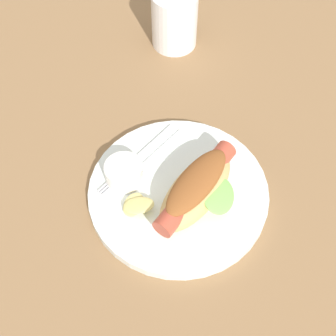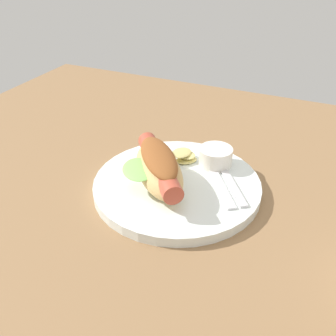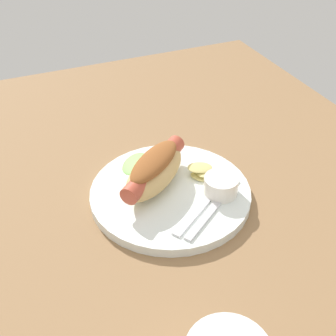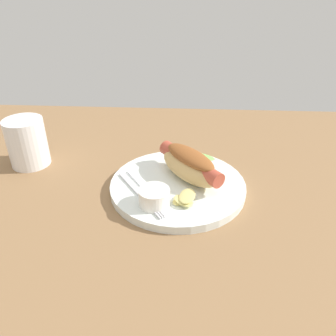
% 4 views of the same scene
% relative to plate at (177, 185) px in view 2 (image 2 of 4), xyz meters
% --- Properties ---
extents(ground_plane, '(1.20, 0.90, 0.02)m').
position_rel_plate_xyz_m(ground_plane, '(-0.04, -0.01, -0.02)').
color(ground_plane, olive).
extents(plate, '(0.26, 0.26, 0.02)m').
position_rel_plate_xyz_m(plate, '(0.00, 0.00, 0.00)').
color(plate, white).
rests_on(plate, ground_plane).
extents(hot_dog, '(0.14, 0.16, 0.06)m').
position_rel_plate_xyz_m(hot_dog, '(0.02, 0.02, 0.04)').
color(hot_dog, tan).
rests_on(hot_dog, plate).
extents(sauce_ramekin, '(0.06, 0.06, 0.03)m').
position_rel_plate_xyz_m(sauce_ramekin, '(-0.04, -0.07, 0.02)').
color(sauce_ramekin, white).
rests_on(sauce_ramekin, plate).
extents(fork, '(0.10, 0.14, 0.00)m').
position_rel_plate_xyz_m(fork, '(-0.07, -0.04, 0.01)').
color(fork, silver).
rests_on(fork, plate).
extents(knife, '(0.09, 0.12, 0.00)m').
position_rel_plate_xyz_m(knife, '(-0.06, -0.02, 0.01)').
color(knife, silver).
rests_on(knife, plate).
extents(chips_pile, '(0.05, 0.05, 0.02)m').
position_rel_plate_xyz_m(chips_pile, '(0.01, -0.06, 0.02)').
color(chips_pile, '#D6C976').
rests_on(chips_pile, plate).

